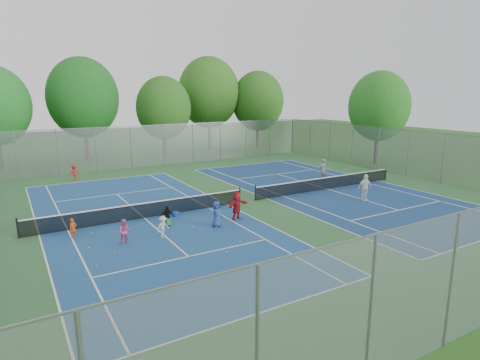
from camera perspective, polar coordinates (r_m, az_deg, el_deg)
name	(u,v)px	position (r m, az deg, el deg)	size (l,w,h in m)	color
ground	(248,202)	(26.63, 1.09, -3.13)	(120.00, 120.00, 0.00)	#25561B
court_pad	(248,202)	(26.63, 1.09, -3.12)	(32.00, 32.00, 0.01)	#2E6133
court_left	(144,218)	(23.88, -13.45, -5.30)	(10.97, 23.77, 0.01)	navy
court_right	(327,189)	(30.76, 12.28, -1.26)	(10.97, 23.77, 0.01)	navy
net_left	(144,211)	(23.75, -13.50, -4.29)	(12.87, 0.10, 0.91)	black
net_right	(327,183)	(30.66, 12.32, -0.46)	(12.87, 0.10, 0.91)	black
fence_north	(163,145)	(40.50, -10.86, 4.92)	(32.00, 0.10, 4.00)	gray
fence_east	(408,154)	(37.02, 22.77, 3.48)	(32.00, 0.10, 4.00)	gray
tree_nl	(83,98)	(45.47, -21.43, 10.85)	(7.20, 7.20, 10.69)	#443326
tree_nc	(164,108)	(45.58, -10.80, 10.03)	(6.00, 6.00, 8.85)	#443326
tree_nr	(209,93)	(51.05, -4.48, 12.30)	(7.60, 7.60, 11.42)	#443326
tree_ne	(258,101)	(52.28, 2.56, 11.15)	(6.60, 6.60, 9.77)	#443326
tree_side_e	(379,106)	(42.78, 19.19, 9.89)	(6.00, 6.00, 9.20)	#443326
ball_crate	(175,214)	(23.85, -9.18, -4.83)	(0.32, 0.32, 0.28)	#163AA9
ball_hopper	(168,221)	(22.27, -10.25, -5.83)	(0.25, 0.25, 0.49)	green
student_a	(73,229)	(21.66, -22.64, -6.39)	(0.38, 0.25, 1.04)	#CF4C13
student_b	(125,232)	(20.05, -16.04, -7.08)	(0.60, 0.47, 1.24)	#D8548E
student_c	(163,227)	(20.51, -10.90, -6.55)	(0.72, 0.41, 1.12)	beige
student_d	(167,216)	(22.12, -10.31, -5.08)	(0.67, 0.28, 1.14)	black
student_e	(217,214)	(21.66, -3.34, -4.88)	(0.69, 0.45, 1.42)	#274991
student_f	(237,206)	(22.79, -0.46, -3.66)	(1.54, 0.49, 1.66)	#AB1824
child_far_baseline	(74,172)	(35.65, -22.49, 1.00)	(0.85, 0.49, 1.32)	#A82118
instructor	(323,170)	(33.62, 11.72, 1.46)	(0.65, 0.43, 1.78)	gray
teen_court_b	(365,187)	(28.02, 17.34, -1.01)	(1.06, 0.44, 1.81)	white
tennis_ball_0	(142,224)	(22.83, -13.73, -6.10)	(0.07, 0.07, 0.07)	gold
tennis_ball_1	(172,234)	(21.03, -9.58, -7.52)	(0.07, 0.07, 0.07)	#C6E234
tennis_ball_2	(240,242)	(19.65, 0.00, -8.80)	(0.07, 0.07, 0.07)	#D2F539
tennis_ball_3	(227,253)	(18.43, -1.86, -10.29)	(0.07, 0.07, 0.07)	#CBD531
tennis_ball_4	(89,248)	(20.17, -20.67, -9.07)	(0.07, 0.07, 0.07)	yellow
tennis_ball_5	(193,227)	(21.79, -6.70, -6.71)	(0.07, 0.07, 0.07)	yellow
tennis_ball_6	(97,266)	(18.14, -19.73, -11.44)	(0.07, 0.07, 0.07)	#ABC82E
tennis_ball_7	(263,238)	(20.18, 3.25, -8.24)	(0.07, 0.07, 0.07)	#A7C62E
tennis_ball_8	(92,234)	(22.09, -20.35, -7.17)	(0.07, 0.07, 0.07)	yellow
tennis_ball_9	(115,253)	(19.25, -17.40, -9.87)	(0.07, 0.07, 0.07)	#BBCA2F
tennis_ball_10	(194,222)	(22.71, -6.55, -5.91)	(0.07, 0.07, 0.07)	#D1E735
tennis_ball_11	(140,259)	(18.28, -14.06, -10.87)	(0.07, 0.07, 0.07)	#A9C52D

